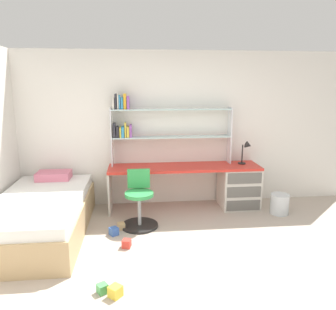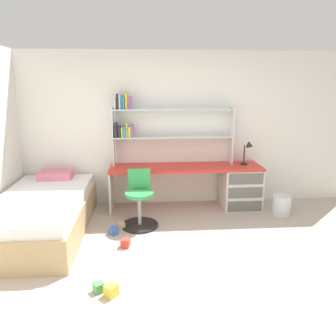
{
  "view_description": "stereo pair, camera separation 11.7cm",
  "coord_description": "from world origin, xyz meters",
  "px_view_note": "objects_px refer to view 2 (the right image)",
  "views": [
    {
      "loc": [
        -0.67,
        -2.8,
        1.97
      ],
      "look_at": [
        -0.25,
        1.38,
        1.04
      ],
      "focal_mm": 34.28,
      "sensor_mm": 36.0,
      "label": 1
    },
    {
      "loc": [
        -0.56,
        -2.81,
        1.97
      ],
      "look_at": [
        -0.25,
        1.38,
        1.04
      ],
      "focal_mm": 34.28,
      "sensor_mm": 36.0,
      "label": 2
    }
  ],
  "objects_px": {
    "waste_bin": "(281,205)",
    "toy_block_green_0": "(99,287)",
    "swivel_chair": "(139,204)",
    "bed_platform": "(42,214)",
    "toy_block_natural_3": "(121,225)",
    "desk_lamp": "(249,149)",
    "desk": "(226,184)",
    "bookshelf_hutch": "(154,124)",
    "toy_block_yellow_1": "(111,290)",
    "toy_block_red_2": "(125,243)",
    "toy_block_blue_4": "(114,231)"
  },
  "relations": [
    {
      "from": "desk",
      "to": "waste_bin",
      "type": "xyz_separation_m",
      "value": [
        0.79,
        -0.38,
        -0.24
      ]
    },
    {
      "from": "waste_bin",
      "to": "toy_block_red_2",
      "type": "distance_m",
      "value": 2.49
    },
    {
      "from": "toy_block_green_0",
      "to": "toy_block_yellow_1",
      "type": "xyz_separation_m",
      "value": [
        0.13,
        -0.07,
        0.01
      ]
    },
    {
      "from": "swivel_chair",
      "to": "bed_platform",
      "type": "bearing_deg",
      "value": -173.47
    },
    {
      "from": "swivel_chair",
      "to": "toy_block_blue_4",
      "type": "height_order",
      "value": "swivel_chair"
    },
    {
      "from": "swivel_chair",
      "to": "bed_platform",
      "type": "relative_size",
      "value": 0.38
    },
    {
      "from": "desk_lamp",
      "to": "toy_block_natural_3",
      "type": "relative_size",
      "value": 4.1
    },
    {
      "from": "bed_platform",
      "to": "waste_bin",
      "type": "bearing_deg",
      "value": 6.06
    },
    {
      "from": "bookshelf_hutch",
      "to": "toy_block_natural_3",
      "type": "distance_m",
      "value": 1.65
    },
    {
      "from": "bookshelf_hutch",
      "to": "toy_block_yellow_1",
      "type": "bearing_deg",
      "value": -102.05
    },
    {
      "from": "toy_block_natural_3",
      "to": "toy_block_yellow_1",
      "type": "bearing_deg",
      "value": -89.79
    },
    {
      "from": "toy_block_green_0",
      "to": "toy_block_red_2",
      "type": "xyz_separation_m",
      "value": [
        0.21,
        0.87,
        0.0
      ]
    },
    {
      "from": "waste_bin",
      "to": "toy_block_green_0",
      "type": "height_order",
      "value": "waste_bin"
    },
    {
      "from": "waste_bin",
      "to": "toy_block_yellow_1",
      "type": "distance_m",
      "value": 3.01
    },
    {
      "from": "desk",
      "to": "toy_block_yellow_1",
      "type": "height_order",
      "value": "desk"
    },
    {
      "from": "bookshelf_hutch",
      "to": "toy_block_blue_4",
      "type": "distance_m",
      "value": 1.76
    },
    {
      "from": "bookshelf_hutch",
      "to": "desk_lamp",
      "type": "distance_m",
      "value": 1.56
    },
    {
      "from": "desk",
      "to": "bookshelf_hutch",
      "type": "distance_m",
      "value": 1.5
    },
    {
      "from": "toy_block_yellow_1",
      "to": "toy_block_red_2",
      "type": "height_order",
      "value": "toy_block_yellow_1"
    },
    {
      "from": "toy_block_green_0",
      "to": "toy_block_natural_3",
      "type": "bearing_deg",
      "value": 84.93
    },
    {
      "from": "toy_block_red_2",
      "to": "toy_block_blue_4",
      "type": "height_order",
      "value": "toy_block_blue_4"
    },
    {
      "from": "bed_platform",
      "to": "toy_block_yellow_1",
      "type": "xyz_separation_m",
      "value": [
        1.05,
        -1.41,
        -0.22
      ]
    },
    {
      "from": "desk",
      "to": "toy_block_blue_4",
      "type": "relative_size",
      "value": 23.18
    },
    {
      "from": "desk_lamp",
      "to": "toy_block_yellow_1",
      "type": "height_order",
      "value": "desk_lamp"
    },
    {
      "from": "desk",
      "to": "desk_lamp",
      "type": "distance_m",
      "value": 0.67
    },
    {
      "from": "toy_block_red_2",
      "to": "toy_block_natural_3",
      "type": "relative_size",
      "value": 1.08
    },
    {
      "from": "desk",
      "to": "bookshelf_hutch",
      "type": "height_order",
      "value": "bookshelf_hutch"
    },
    {
      "from": "desk_lamp",
      "to": "toy_block_yellow_1",
      "type": "xyz_separation_m",
      "value": [
        -2.0,
        -2.18,
        -0.9
      ]
    },
    {
      "from": "toy_block_blue_4",
      "to": "waste_bin",
      "type": "bearing_deg",
      "value": 10.81
    },
    {
      "from": "bed_platform",
      "to": "toy_block_blue_4",
      "type": "height_order",
      "value": "bed_platform"
    },
    {
      "from": "toy_block_natural_3",
      "to": "desk_lamp",
      "type": "bearing_deg",
      "value": 19.66
    },
    {
      "from": "swivel_chair",
      "to": "toy_block_yellow_1",
      "type": "height_order",
      "value": "swivel_chair"
    },
    {
      "from": "desk",
      "to": "toy_block_red_2",
      "type": "distance_m",
      "value": 2.0
    },
    {
      "from": "desk_lamp",
      "to": "bed_platform",
      "type": "height_order",
      "value": "desk_lamp"
    },
    {
      "from": "desk_lamp",
      "to": "waste_bin",
      "type": "distance_m",
      "value": 0.99
    },
    {
      "from": "bookshelf_hutch",
      "to": "bed_platform",
      "type": "bearing_deg",
      "value": -149.45
    },
    {
      "from": "bookshelf_hutch",
      "to": "toy_block_yellow_1",
      "type": "relative_size",
      "value": 17.62
    },
    {
      "from": "waste_bin",
      "to": "toy_block_green_0",
      "type": "xyz_separation_m",
      "value": [
        -2.55,
        -1.71,
        -0.11
      ]
    },
    {
      "from": "swivel_chair",
      "to": "toy_block_green_0",
      "type": "xyz_separation_m",
      "value": [
        -0.38,
        -1.49,
        -0.27
      ]
    },
    {
      "from": "bed_platform",
      "to": "toy_block_red_2",
      "type": "xyz_separation_m",
      "value": [
        1.13,
        -0.47,
        -0.22
      ]
    },
    {
      "from": "desk_lamp",
      "to": "toy_block_red_2",
      "type": "height_order",
      "value": "desk_lamp"
    },
    {
      "from": "desk_lamp",
      "to": "swivel_chair",
      "type": "relative_size",
      "value": 0.48
    },
    {
      "from": "toy_block_green_0",
      "to": "toy_block_red_2",
      "type": "distance_m",
      "value": 0.89
    },
    {
      "from": "waste_bin",
      "to": "bed_platform",
      "type": "bearing_deg",
      "value": -173.94
    },
    {
      "from": "desk",
      "to": "toy_block_green_0",
      "type": "relative_size",
      "value": 26.36
    },
    {
      "from": "bed_platform",
      "to": "toy_block_blue_4",
      "type": "relative_size",
      "value": 20.17
    },
    {
      "from": "waste_bin",
      "to": "toy_block_green_0",
      "type": "relative_size",
      "value": 3.43
    },
    {
      "from": "desk_lamp",
      "to": "desk",
      "type": "bearing_deg",
      "value": -176.74
    },
    {
      "from": "desk_lamp",
      "to": "toy_block_natural_3",
      "type": "bearing_deg",
      "value": -160.34
    },
    {
      "from": "desk_lamp",
      "to": "bed_platform",
      "type": "bearing_deg",
      "value": -165.86
    }
  ]
}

